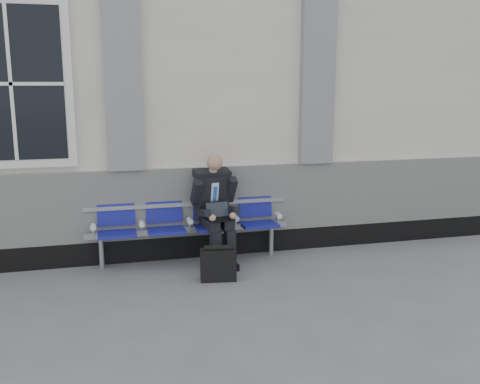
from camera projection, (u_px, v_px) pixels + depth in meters
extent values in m
cube|color=silver|center=(9.00, 94.00, 8.01)|extent=(14.00, 4.00, 4.20)
cube|color=gray|center=(122.00, 71.00, 6.38)|extent=(0.45, 0.14, 2.40)
cube|color=gray|center=(318.00, 72.00, 6.98)|extent=(0.45, 0.14, 2.40)
cube|color=white|center=(12.00, 84.00, 6.13)|extent=(1.35, 0.10, 1.95)
cube|color=black|center=(11.00, 84.00, 6.08)|extent=(1.15, 0.02, 1.75)
cube|color=#9EA0A3|center=(189.00, 230.00, 6.82)|extent=(2.60, 0.07, 0.07)
cube|color=#9EA0A3|center=(187.00, 204.00, 6.87)|extent=(2.60, 0.05, 0.05)
cylinder|color=#9EA0A3|center=(101.00, 253.00, 6.60)|extent=(0.06, 0.06, 0.39)
cylinder|color=#9EA0A3|center=(271.00, 240.00, 7.13)|extent=(0.06, 0.06, 0.39)
cube|color=navy|center=(117.00, 234.00, 6.52)|extent=(0.46, 0.42, 0.07)
cube|color=navy|center=(116.00, 209.00, 6.67)|extent=(0.46, 0.10, 0.40)
cube|color=navy|center=(166.00, 231.00, 6.67)|extent=(0.46, 0.42, 0.07)
cube|color=navy|center=(164.00, 207.00, 6.82)|extent=(0.46, 0.10, 0.40)
cube|color=navy|center=(214.00, 228.00, 6.81)|extent=(0.46, 0.42, 0.07)
cube|color=navy|center=(210.00, 204.00, 6.96)|extent=(0.46, 0.10, 0.40)
cube|color=navy|center=(259.00, 225.00, 6.96)|extent=(0.46, 0.42, 0.07)
cube|color=navy|center=(254.00, 202.00, 7.10)|extent=(0.46, 0.10, 0.40)
cylinder|color=white|center=(93.00, 227.00, 6.46)|extent=(0.07, 0.12, 0.07)
cylinder|color=white|center=(142.00, 224.00, 6.60)|extent=(0.07, 0.12, 0.07)
cylinder|color=white|center=(190.00, 221.00, 6.75)|extent=(0.07, 0.12, 0.07)
cylinder|color=white|center=(236.00, 218.00, 6.89)|extent=(0.07, 0.12, 0.07)
cylinder|color=white|center=(278.00, 215.00, 7.03)|extent=(0.07, 0.12, 0.07)
cube|color=black|center=(217.00, 267.00, 6.54)|extent=(0.14, 0.26, 0.09)
cube|color=black|center=(232.00, 265.00, 6.61)|extent=(0.14, 0.26, 0.09)
cube|color=black|center=(216.00, 250.00, 6.55)|extent=(0.13, 0.14, 0.47)
cube|color=black|center=(230.00, 249.00, 6.62)|extent=(0.13, 0.14, 0.47)
cube|color=black|center=(210.00, 223.00, 6.68)|extent=(0.19, 0.44, 0.13)
cube|color=black|center=(224.00, 222.00, 6.75)|extent=(0.19, 0.44, 0.13)
cube|color=black|center=(211.00, 195.00, 6.83)|extent=(0.44, 0.38, 0.60)
cube|color=#C2EBFF|center=(215.00, 196.00, 6.72)|extent=(0.11, 0.10, 0.34)
cube|color=blue|center=(215.00, 197.00, 6.71)|extent=(0.05, 0.08, 0.28)
cube|color=black|center=(212.00, 174.00, 6.74)|extent=(0.48, 0.29, 0.14)
cylinder|color=tan|center=(213.00, 169.00, 6.69)|extent=(0.10, 0.10, 0.09)
sphere|color=tan|center=(215.00, 162.00, 6.62)|extent=(0.20, 0.20, 0.20)
cube|color=black|center=(197.00, 192.00, 6.64)|extent=(0.13, 0.28, 0.35)
cube|color=black|center=(231.00, 190.00, 6.81)|extent=(0.13, 0.28, 0.35)
cube|color=black|center=(204.00, 213.00, 6.54)|extent=(0.13, 0.30, 0.13)
cube|color=black|center=(233.00, 210.00, 6.69)|extent=(0.13, 0.30, 0.13)
sphere|color=tan|center=(212.00, 218.00, 6.45)|extent=(0.09, 0.09, 0.09)
sphere|color=tan|center=(233.00, 216.00, 6.55)|extent=(0.09, 0.09, 0.09)
cube|color=black|center=(221.00, 219.00, 6.58)|extent=(0.34, 0.26, 0.02)
cube|color=black|center=(217.00, 209.00, 6.66)|extent=(0.32, 0.13, 0.20)
cube|color=black|center=(218.00, 210.00, 6.65)|extent=(0.29, 0.11, 0.17)
cube|color=black|center=(218.00, 265.00, 6.20)|extent=(0.43, 0.23, 0.37)
cylinder|color=black|center=(218.00, 248.00, 6.16)|extent=(0.33, 0.11, 0.07)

